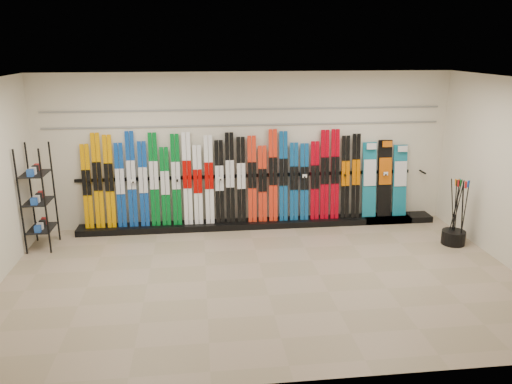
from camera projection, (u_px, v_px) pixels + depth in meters
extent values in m
plane|color=tan|center=(264.00, 278.00, 7.74)|extent=(8.00, 8.00, 0.00)
plane|color=beige|center=(247.00, 151.00, 9.70)|extent=(8.00, 0.00, 8.00)
plane|color=silver|center=(264.00, 81.00, 6.89)|extent=(8.00, 8.00, 0.00)
cube|color=black|center=(260.00, 223.00, 9.92)|extent=(8.00, 0.40, 0.12)
cube|color=#DD9200|center=(87.00, 187.00, 9.35)|extent=(0.17, 0.19, 1.60)
cube|color=#DD9200|center=(98.00, 181.00, 9.36)|extent=(0.17, 0.22, 1.80)
cube|color=#DD9200|center=(109.00, 182.00, 9.38)|extent=(0.17, 0.21, 1.76)
cube|color=#0D3D94|center=(120.00, 185.00, 9.42)|extent=(0.17, 0.19, 1.61)
cube|color=#0D3D94|center=(132.00, 180.00, 9.42)|extent=(0.17, 0.22, 1.82)
cube|color=#0D3D94|center=(143.00, 184.00, 9.46)|extent=(0.17, 0.20, 1.63)
cube|color=#03661F|center=(154.00, 180.00, 9.47)|extent=(0.17, 0.21, 1.79)
cube|color=#03661F|center=(165.00, 187.00, 9.52)|extent=(0.17, 0.18, 1.51)
cube|color=#03661F|center=(176.00, 180.00, 9.52)|extent=(0.17, 0.21, 1.75)
cube|color=white|center=(187.00, 179.00, 9.54)|extent=(0.17, 0.21, 1.78)
cube|color=white|center=(198.00, 185.00, 9.59)|extent=(0.17, 0.19, 1.53)
cube|color=white|center=(209.00, 180.00, 9.60)|extent=(0.17, 0.21, 1.71)
cube|color=black|center=(219.00, 182.00, 9.63)|extent=(0.17, 0.19, 1.62)
cube|color=black|center=(230.00, 178.00, 9.64)|extent=(0.17, 0.21, 1.76)
cube|color=black|center=(241.00, 180.00, 9.67)|extent=(0.17, 0.20, 1.67)
cube|color=red|center=(252.00, 179.00, 9.69)|extent=(0.17, 0.20, 1.69)
cube|color=red|center=(263.00, 184.00, 9.73)|extent=(0.17, 0.18, 1.49)
cube|color=red|center=(273.00, 176.00, 9.73)|extent=(0.17, 0.22, 1.80)
cube|color=#0D4B8B|center=(283.00, 177.00, 9.75)|extent=(0.17, 0.21, 1.76)
cube|color=#0D4B8B|center=(294.00, 182.00, 9.80)|extent=(0.17, 0.19, 1.54)
cube|color=#0D4B8B|center=(304.00, 182.00, 9.82)|extent=(0.17, 0.18, 1.52)
cube|color=#AB0011|center=(315.00, 181.00, 9.84)|extent=(0.17, 0.19, 1.55)
cube|color=#AB0011|center=(325.00, 175.00, 9.84)|extent=(0.17, 0.21, 1.77)
cube|color=#AB0011|center=(335.00, 174.00, 9.87)|extent=(0.17, 0.21, 1.78)
cube|color=black|center=(345.00, 177.00, 9.90)|extent=(0.17, 0.20, 1.65)
cube|color=black|center=(356.00, 176.00, 9.92)|extent=(0.17, 0.20, 1.69)
cube|color=#14728C|center=(369.00, 180.00, 10.01)|extent=(0.28, 0.23, 1.50)
cube|color=black|center=(385.00, 178.00, 10.04)|extent=(0.29, 0.24, 1.54)
cube|color=#14728C|center=(400.00, 181.00, 10.09)|extent=(0.28, 0.22, 1.44)
cube|color=black|center=(38.00, 197.00, 8.68)|extent=(0.40, 0.60, 1.85)
cylinder|color=black|center=(453.00, 237.00, 9.03)|extent=(0.42, 0.42, 0.25)
cylinder|color=black|center=(462.00, 214.00, 8.80)|extent=(0.14, 0.07, 1.18)
cylinder|color=black|center=(452.00, 211.00, 8.96)|extent=(0.12, 0.15, 1.17)
cylinder|color=black|center=(456.00, 210.00, 8.98)|extent=(0.06, 0.03, 1.18)
cylinder|color=black|center=(457.00, 211.00, 8.94)|extent=(0.11, 0.10, 1.18)
cylinder|color=black|center=(462.00, 214.00, 8.82)|extent=(0.08, 0.08, 1.18)
cylinder|color=black|center=(455.00, 211.00, 8.95)|extent=(0.03, 0.13, 1.18)
cylinder|color=black|center=(465.00, 213.00, 8.87)|extent=(0.07, 0.04, 1.18)
cylinder|color=black|center=(454.00, 211.00, 8.95)|extent=(0.16, 0.04, 1.17)
cylinder|color=black|center=(455.00, 212.00, 8.91)|extent=(0.08, 0.03, 1.18)
cube|color=gray|center=(247.00, 125.00, 9.54)|extent=(7.60, 0.02, 0.03)
cube|color=gray|center=(247.00, 109.00, 9.45)|extent=(7.60, 0.02, 0.03)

